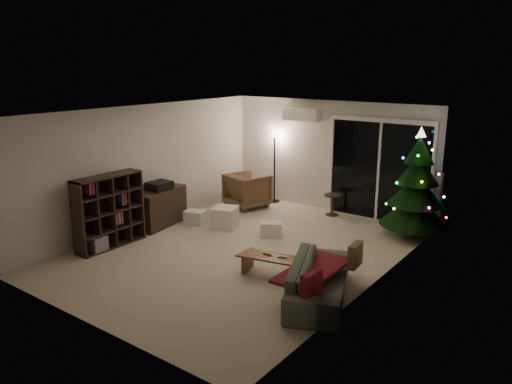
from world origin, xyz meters
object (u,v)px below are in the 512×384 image
bookshelf (103,210)px  media_cabinet (160,207)px  armchair (247,190)px  sofa (319,280)px  coffee_table (275,268)px  christmas_tree (417,183)px

bookshelf → media_cabinet: bearing=70.1°
bookshelf → media_cabinet: bookshelf is taller
media_cabinet → armchair: 2.26m
media_cabinet → sofa: size_ratio=0.64×
bookshelf → armchair: size_ratio=1.53×
coffee_table → christmas_tree: christmas_tree is taller
bookshelf → coffee_table: (3.41, 0.62, -0.49)m
media_cabinet → bookshelf: bearing=-99.3°
sofa → christmas_tree: bearing=-26.3°
armchair → christmas_tree: size_ratio=0.41×
christmas_tree → sofa: bearing=-93.2°
media_cabinet → christmas_tree: 5.16m
media_cabinet → sofa: 4.41m
media_cabinet → coffee_table: size_ratio=1.08×
armchair → coffee_table: size_ratio=0.77×
coffee_table → christmas_tree: (1.07, 3.22, 0.89)m
armchair → bookshelf: bearing=94.4°
media_cabinet → sofa: media_cabinet is taller
bookshelf → armchair: 3.64m
bookshelf → sofa: (4.30, 0.44, -0.39)m
armchair → sofa: (3.68, -3.13, -0.12)m
armchair → sofa: 4.83m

